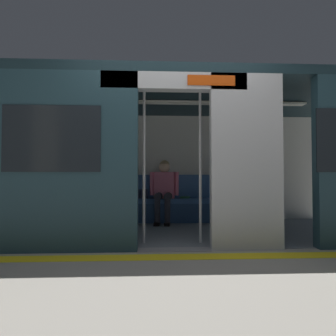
{
  "coord_description": "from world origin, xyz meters",
  "views": [
    {
      "loc": [
        0.25,
        3.53,
        0.86
      ],
      "look_at": [
        0.01,
        -1.22,
        1.0
      ],
      "focal_mm": 32.06,
      "sensor_mm": 36.0,
      "label": 1
    }
  ],
  "objects_px": {
    "train_car": "(166,139)",
    "handbag": "(141,194)",
    "grab_pole_door": "(144,163)",
    "bench_seat": "(166,204)",
    "book": "(185,197)",
    "person_seated": "(164,187)",
    "grab_pole_far": "(200,164)"
  },
  "relations": [
    {
      "from": "train_car",
      "to": "grab_pole_door",
      "type": "bearing_deg",
      "value": 68.02
    },
    {
      "from": "train_car",
      "to": "grab_pole_door",
      "type": "xyz_separation_m",
      "value": [
        0.32,
        0.79,
        -0.42
      ]
    },
    {
      "from": "grab_pole_far",
      "to": "book",
      "type": "bearing_deg",
      "value": -89.89
    },
    {
      "from": "book",
      "to": "grab_pole_far",
      "type": "relative_size",
      "value": 0.11
    },
    {
      "from": "book",
      "to": "grab_pole_door",
      "type": "xyz_separation_m",
      "value": [
        0.73,
        1.87,
        0.57
      ]
    },
    {
      "from": "grab_pole_door",
      "to": "bench_seat",
      "type": "bearing_deg",
      "value": -101.56
    },
    {
      "from": "grab_pole_door",
      "to": "grab_pole_far",
      "type": "xyz_separation_m",
      "value": [
        -0.74,
        -0.0,
        0.0
      ]
    },
    {
      "from": "book",
      "to": "grab_pole_far",
      "type": "bearing_deg",
      "value": 109.85
    },
    {
      "from": "handbag",
      "to": "grab_pole_door",
      "type": "distance_m",
      "value": 1.91
    },
    {
      "from": "grab_pole_door",
      "to": "handbag",
      "type": "bearing_deg",
      "value": -86.45
    },
    {
      "from": "bench_seat",
      "to": "handbag",
      "type": "relative_size",
      "value": 9.86
    },
    {
      "from": "bench_seat",
      "to": "grab_pole_far",
      "type": "xyz_separation_m",
      "value": [
        -0.37,
        1.8,
        0.69
      ]
    },
    {
      "from": "book",
      "to": "bench_seat",
      "type": "bearing_deg",
      "value": 29.33
    },
    {
      "from": "grab_pole_door",
      "to": "book",
      "type": "bearing_deg",
      "value": -111.48
    },
    {
      "from": "person_seated",
      "to": "handbag",
      "type": "relative_size",
      "value": 4.53
    },
    {
      "from": "bench_seat",
      "to": "grab_pole_door",
      "type": "relative_size",
      "value": 1.24
    },
    {
      "from": "person_seated",
      "to": "grab_pole_door",
      "type": "bearing_deg",
      "value": 79.45
    },
    {
      "from": "person_seated",
      "to": "grab_pole_far",
      "type": "relative_size",
      "value": 0.57
    },
    {
      "from": "grab_pole_far",
      "to": "handbag",
      "type": "bearing_deg",
      "value": -65.17
    },
    {
      "from": "handbag",
      "to": "grab_pole_far",
      "type": "height_order",
      "value": "grab_pole_far"
    },
    {
      "from": "handbag",
      "to": "grab_pole_door",
      "type": "xyz_separation_m",
      "value": [
        -0.11,
        1.84,
        0.5
      ]
    },
    {
      "from": "book",
      "to": "handbag",
      "type": "bearing_deg",
      "value": 21.18
    },
    {
      "from": "train_car",
      "to": "grab_pole_far",
      "type": "distance_m",
      "value": 0.99
    },
    {
      "from": "person_seated",
      "to": "grab_pole_far",
      "type": "height_order",
      "value": "grab_pole_far"
    },
    {
      "from": "person_seated",
      "to": "grab_pole_door",
      "type": "relative_size",
      "value": 0.57
    },
    {
      "from": "bench_seat",
      "to": "book",
      "type": "relative_size",
      "value": 11.65
    },
    {
      "from": "person_seated",
      "to": "grab_pole_door",
      "type": "xyz_separation_m",
      "value": [
        0.33,
        1.75,
        0.36
      ]
    },
    {
      "from": "handbag",
      "to": "grab_pole_door",
      "type": "bearing_deg",
      "value": 93.55
    },
    {
      "from": "person_seated",
      "to": "train_car",
      "type": "bearing_deg",
      "value": 89.64
    },
    {
      "from": "train_car",
      "to": "handbag",
      "type": "height_order",
      "value": "train_car"
    },
    {
      "from": "person_seated",
      "to": "grab_pole_far",
      "type": "xyz_separation_m",
      "value": [
        -0.41,
        1.75,
        0.36
      ]
    },
    {
      "from": "grab_pole_far",
      "to": "grab_pole_door",
      "type": "bearing_deg",
      "value": 0.2
    }
  ]
}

